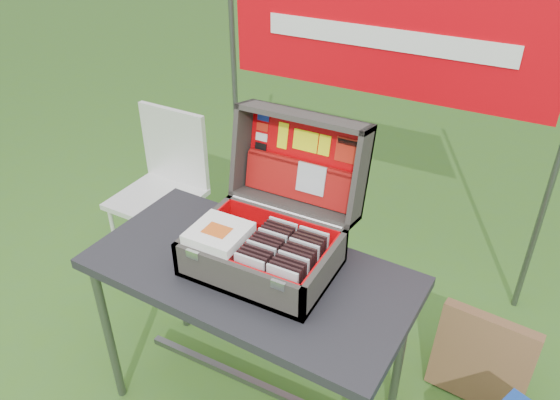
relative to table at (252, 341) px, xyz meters
The scene contains 87 objects.
ground 0.39m from the table, 50.58° to the left, with size 80.00×80.00×0.00m, color #396827.
table is the anchor object (origin of this frame).
table_top 0.35m from the table, ahead, with size 1.20×0.60×0.04m, color #28292E.
table_leg_fl 0.59m from the table, 156.04° to the right, with size 0.04×0.04×0.71m, color #59595B.
table_leg_bl 0.59m from the table, 156.04° to the left, with size 0.04×0.04×0.71m, color #59595B.
table_leg_br 0.59m from the table, 23.96° to the left, with size 0.04×0.04×0.71m, color #59595B.
table_brace 0.25m from the table, 90.00° to the left, with size 1.05×0.03×0.03m, color #59595B.
suitcase 0.62m from the table, 64.75° to the left, with size 0.51×0.53×0.48m, color #4B4843, non-canonical shape.
suitcase_base_bottom 0.39m from the table, 32.04° to the left, with size 0.51×0.37×0.02m, color #4B4843.
suitcase_base_wall_front 0.47m from the table, 74.77° to the right, with size 0.51×0.02×0.14m, color #4B4843.
suitcase_base_wall_back 0.49m from the table, 78.52° to the left, with size 0.51×0.02×0.14m, color #4B4843.
suitcase_base_wall_left 0.49m from the table, behind, with size 0.02×0.37×0.14m, color #4B4843.
suitcase_base_wall_right 0.53m from the table, ahead, with size 0.02×0.37×0.14m, color #4B4843.
suitcase_liner_floor 0.40m from the table, 32.04° to the left, with size 0.47×0.33×0.01m, color red.
suitcase_latch_left 0.54m from the table, 128.26° to the right, with size 0.05×0.01×0.03m, color silver.
suitcase_latch_right 0.56m from the table, 37.60° to the right, with size 0.05×0.01×0.03m, color silver.
suitcase_hinge 0.55m from the table, 79.06° to the left, with size 0.02×0.02×0.46m, color silver.
suitcase_lid_back 0.76m from the table, 83.80° to the left, with size 0.51×0.37×0.02m, color #4B4843.
suitcase_lid_rim_far 0.91m from the table, 83.42° to the left, with size 0.51×0.02×0.14m, color #4B4843.
suitcase_lid_rim_near 0.58m from the table, 81.75° to the left, with size 0.51×0.02×0.14m, color #4B4843.
suitcase_lid_rim_left 0.77m from the table, 123.32° to the left, with size 0.02×0.37×0.14m, color #4B4843.
suitcase_lid_rim_right 0.80m from the table, 47.56° to the left, with size 0.02×0.37×0.14m, color #4B4843.
suitcase_lid_liner 0.76m from the table, 83.58° to the left, with size 0.47×0.32×0.01m, color red.
suitcase_liner_wall_front 0.47m from the table, 73.37° to the right, with size 0.47×0.01×0.12m, color red.
suitcase_liner_wall_back 0.49m from the table, 77.73° to the left, with size 0.47×0.01×0.12m, color red.
suitcase_liner_wall_left 0.49m from the table, behind, with size 0.01×0.33×0.12m, color red.
suitcase_liner_wall_right 0.53m from the table, ahead, with size 0.01×0.33×0.12m, color red.
suitcase_lid_pocket 0.67m from the table, 82.87° to the left, with size 0.45×0.15×0.03m, color #A21211.
suitcase_pocket_edge 0.74m from the table, 83.07° to the left, with size 0.44×0.02×0.02m, color #A21211.
suitcase_pocket_cd 0.70m from the table, 72.92° to the left, with size 0.11×0.11×0.01m, color silver.
lid_sticker_cc_a 0.89m from the table, 111.28° to the left, with size 0.05×0.03×0.00m, color #1933B2.
lid_sticker_cc_b 0.85m from the table, 111.72° to the left, with size 0.05×0.03×0.00m, color red.
lid_sticker_cc_c 0.81m from the table, 112.17° to the left, with size 0.05×0.03×0.00m, color white.
lid_sticker_cc_d 0.78m from the table, 112.63° to the left, with size 0.05×0.03×0.00m, color black.
lid_card_neon_tall 0.83m from the table, 98.66° to the left, with size 0.04×0.10×0.00m, color #F1F611.
lid_card_neon_main 0.83m from the table, 83.74° to the left, with size 0.10×0.08×0.00m, color #F1F611.
lid_card_neon_small 0.83m from the table, 72.17° to the left, with size 0.05×0.08×0.00m, color #F1F611.
lid_sticker_band 0.85m from the table, 60.27° to the left, with size 0.09×0.09×0.00m, color red.
lid_sticker_band_bar 0.88m from the table, 60.68° to the left, with size 0.08×0.02×0.00m, color black.
cd_left_0 0.48m from the table, 57.32° to the right, with size 0.11×0.01×0.13m, color silver.
cd_left_1 0.48m from the table, 52.01° to the right, with size 0.11×0.01×0.13m, color black.
cd_left_2 0.48m from the table, 45.05° to the right, with size 0.11×0.01×0.13m, color black.
cd_left_3 0.47m from the table, 35.88° to the right, with size 0.11×0.01×0.13m, color black.
cd_left_4 0.47m from the table, 23.97° to the right, with size 0.11×0.01×0.13m, color silver.
cd_left_5 0.47m from the table, ahead, with size 0.11×0.01×0.13m, color black.
cd_left_6 0.47m from the table, ahead, with size 0.11×0.01×0.13m, color black.
cd_left_7 0.47m from the table, 21.36° to the left, with size 0.11×0.01×0.13m, color black.
cd_left_8 0.47m from the table, 33.81° to the left, with size 0.11×0.01×0.13m, color silver.
cd_left_9 0.48m from the table, 43.48° to the left, with size 0.11×0.01×0.13m, color black.
cd_left_10 0.48m from the table, 50.82° to the left, with size 0.11×0.01×0.13m, color black.
cd_left_11 0.48m from the table, 56.41° to the left, with size 0.11×0.01×0.13m, color black.
cd_left_12 0.49m from the table, 60.73° to the left, with size 0.11×0.01×0.13m, color silver.
cd_right_0 0.52m from the table, 29.92° to the right, with size 0.11×0.01×0.13m, color silver.
cd_right_1 0.51m from the table, 25.29° to the right, with size 0.11×0.01×0.13m, color black.
cd_right_2 0.51m from the table, 20.29° to the right, with size 0.11×0.01×0.13m, color black.
cd_right_3 0.51m from the table, 14.95° to the right, with size 0.11×0.01×0.13m, color black.
cd_right_4 0.51m from the table, ahead, with size 0.11×0.01×0.13m, color silver.
cd_right_5 0.50m from the table, ahead, with size 0.11×0.01×0.13m, color black.
cd_right_6 0.50m from the table, ahead, with size 0.11×0.01×0.13m, color black.
cd_right_7 0.51m from the table, ahead, with size 0.11×0.01×0.13m, color black.
cd_right_8 0.51m from the table, 13.88° to the left, with size 0.11×0.01×0.13m, color silver.
cd_right_9 0.51m from the table, 19.29° to the left, with size 0.11×0.01×0.13m, color black.
cd_right_10 0.51m from the table, 24.36° to the left, with size 0.11×0.01×0.13m, color black.
cd_right_11 0.52m from the table, 29.06° to the left, with size 0.11×0.01×0.13m, color black.
cd_right_12 0.52m from the table, 33.36° to the left, with size 0.11×0.01×0.13m, color silver.
songbook_0 0.52m from the table, 154.83° to the right, with size 0.19×0.19×0.01m, color white.
songbook_1 0.53m from the table, 154.83° to the right, with size 0.19×0.19×0.01m, color white.
songbook_2 0.53m from the table, 154.83° to the right, with size 0.19×0.19×0.01m, color white.
songbook_3 0.54m from the table, 154.83° to the right, with size 0.19×0.19×0.01m, color white.
songbook_4 0.54m from the table, 154.83° to the right, with size 0.19×0.19×0.01m, color white.
songbook_5 0.55m from the table, 154.83° to the right, with size 0.19×0.19×0.01m, color white.
songbook_6 0.55m from the table, 154.83° to the right, with size 0.19×0.19×0.01m, color white.
songbook_graphic 0.56m from the table, 149.96° to the right, with size 0.09×0.07×0.00m, color #D85919.
chair 1.07m from the table, 148.86° to the left, with size 0.41×0.45×0.91m, color silver, non-canonical shape.
chair_seat 1.07m from the table, 148.86° to the left, with size 0.41×0.41×0.03m, color silver.
chair_backrest 1.23m from the table, 140.72° to the left, with size 0.41×0.03×0.43m, color silver.
chair_leg_fl 1.16m from the table, 160.88° to the left, with size 0.02×0.02×0.46m, color silver.
chair_leg_fr 0.84m from the table, 152.95° to the left, with size 0.02×0.02×0.46m, color silver.
chair_leg_bl 1.32m from the table, 146.27° to the left, with size 0.02×0.02×0.46m, color silver.
chair_leg_br 1.05m from the table, 135.48° to the left, with size 0.02×0.02×0.46m, color silver.
chair_upright_left 1.36m from the table, 145.53° to the left, with size 0.02×0.02×0.43m, color silver.
chair_upright_right 1.10m from the table, 134.68° to the left, with size 0.02×0.02×0.43m, color silver.
cardboard_box 0.98m from the table, 31.00° to the left, with size 0.40×0.06×0.42m, color brown.
banner_post_left 1.49m from the table, 123.91° to the left, with size 0.03×0.03×1.70m, color #59595B.
banner_post_right 1.56m from the table, 52.19° to the left, with size 0.03×0.03×1.70m, color #59595B.
banner 1.49m from the table, 87.01° to the left, with size 1.60×0.01×0.55m, color red.
banner_text 1.48m from the table, 86.98° to the left, with size 1.20×0.00×0.10m, color white.
Camera 1 is at (0.76, -1.38, 2.02)m, focal length 35.00 mm.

